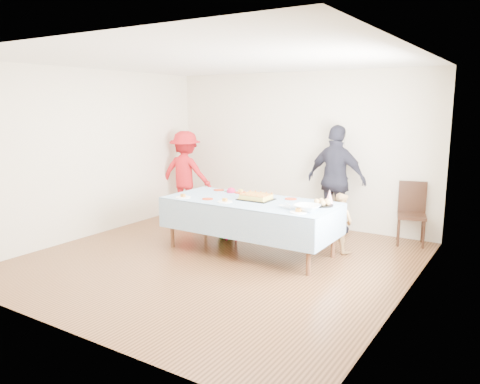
% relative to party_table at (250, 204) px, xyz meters
% --- Properties ---
extents(ground, '(5.00, 5.00, 0.00)m').
position_rel_party_table_xyz_m(ground, '(-0.19, -0.54, -0.72)').
color(ground, '#422712').
rests_on(ground, ground).
extents(room_walls, '(5.04, 5.04, 2.72)m').
position_rel_party_table_xyz_m(room_walls, '(-0.14, -0.53, 1.05)').
color(room_walls, beige).
rests_on(room_walls, ground).
extents(party_table, '(2.50, 1.10, 0.78)m').
position_rel_party_table_xyz_m(party_table, '(0.00, 0.00, 0.00)').
color(party_table, brown).
rests_on(party_table, ground).
extents(birthday_cake, '(0.48, 0.37, 0.08)m').
position_rel_party_table_xyz_m(birthday_cake, '(0.06, 0.07, 0.09)').
color(birthday_cake, black).
rests_on(birthday_cake, party_table).
extents(rolls_tray, '(0.30, 0.30, 0.09)m').
position_rel_party_table_xyz_m(rolls_tray, '(1.03, 0.20, 0.09)').
color(rolls_tray, black).
rests_on(rolls_tray, party_table).
extents(punch_bowl, '(0.34, 0.34, 0.08)m').
position_rel_party_table_xyz_m(punch_bowl, '(0.98, -0.20, 0.10)').
color(punch_bowl, silver).
rests_on(punch_bowl, party_table).
extents(party_hat, '(0.11, 0.11, 0.19)m').
position_rel_party_table_xyz_m(party_hat, '(1.03, 0.44, 0.15)').
color(party_hat, white).
rests_on(party_hat, party_table).
extents(fork_pile, '(0.24, 0.18, 0.07)m').
position_rel_party_table_xyz_m(fork_pile, '(0.69, -0.21, 0.09)').
color(fork_pile, white).
rests_on(fork_pile, party_table).
extents(plate_red_far_a, '(0.18, 0.18, 0.01)m').
position_rel_party_table_xyz_m(plate_red_far_a, '(-0.83, 0.40, 0.06)').
color(plate_red_far_a, red).
rests_on(plate_red_far_a, party_table).
extents(plate_red_far_b, '(0.20, 0.20, 0.01)m').
position_rel_party_table_xyz_m(plate_red_far_b, '(-0.41, 0.40, 0.06)').
color(plate_red_far_b, red).
rests_on(plate_red_far_b, party_table).
extents(plate_red_far_c, '(0.19, 0.19, 0.01)m').
position_rel_party_table_xyz_m(plate_red_far_c, '(-0.00, 0.35, 0.06)').
color(plate_red_far_c, red).
rests_on(plate_red_far_c, party_table).
extents(plate_red_far_d, '(0.18, 0.18, 0.01)m').
position_rel_party_table_xyz_m(plate_red_far_d, '(0.47, 0.37, 0.06)').
color(plate_red_far_d, red).
rests_on(plate_red_far_d, party_table).
extents(plate_red_near, '(0.16, 0.16, 0.01)m').
position_rel_party_table_xyz_m(plate_red_near, '(-0.55, -0.28, 0.06)').
color(plate_red_near, red).
rests_on(plate_red_near, party_table).
extents(plate_white_left, '(0.23, 0.23, 0.01)m').
position_rel_party_table_xyz_m(plate_white_left, '(-0.93, -0.38, 0.06)').
color(plate_white_left, white).
rests_on(plate_white_left, party_table).
extents(plate_white_mid, '(0.21, 0.21, 0.01)m').
position_rel_party_table_xyz_m(plate_white_mid, '(-0.22, -0.32, 0.06)').
color(plate_white_mid, white).
rests_on(plate_white_mid, party_table).
extents(plate_white_right, '(0.22, 0.22, 0.01)m').
position_rel_party_table_xyz_m(plate_white_right, '(0.94, -0.36, 0.06)').
color(plate_white_right, white).
rests_on(plate_white_right, party_table).
extents(dining_chair, '(0.51, 0.51, 0.96)m').
position_rel_party_table_xyz_m(dining_chair, '(1.88, 1.74, -0.19)').
color(dining_chair, black).
rests_on(dining_chair, ground).
extents(toddler_left, '(0.37, 0.31, 0.86)m').
position_rel_party_table_xyz_m(toddler_left, '(-0.57, 0.36, -0.29)').
color(toddler_left, '#C11845').
rests_on(toddler_left, ground).
extents(toddler_mid, '(0.40, 0.27, 0.79)m').
position_rel_party_table_xyz_m(toddler_mid, '(-0.68, 0.39, -0.33)').
color(toddler_mid, '#236822').
rests_on(toddler_mid, ground).
extents(toddler_right, '(0.51, 0.45, 0.88)m').
position_rel_party_table_xyz_m(toddler_right, '(1.09, 0.73, -0.29)').
color(toddler_right, tan).
rests_on(toddler_right, ground).
extents(adult_left, '(1.15, 0.78, 1.64)m').
position_rel_party_table_xyz_m(adult_left, '(-2.29, 1.37, 0.09)').
color(adult_left, red).
rests_on(adult_left, ground).
extents(adult_right, '(1.12, 0.60, 1.81)m').
position_rel_party_table_xyz_m(adult_right, '(0.66, 1.66, 0.18)').
color(adult_right, '#282837').
rests_on(adult_right, ground).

